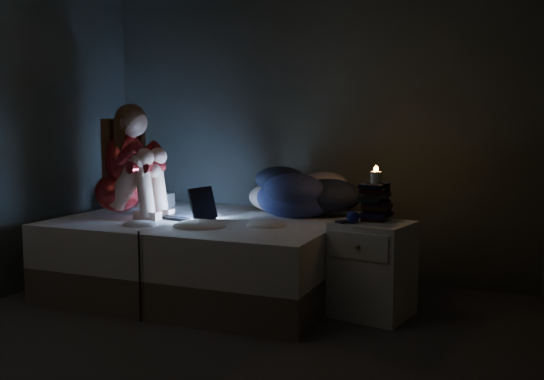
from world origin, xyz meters
The scene contains 12 objects.
floor centered at (0.00, 0.00, -0.01)m, with size 3.60×3.80×0.02m, color #373433.
wall_back centered at (0.00, 1.91, 1.30)m, with size 3.60×0.02×2.60m, color #373933.
bed centered at (-0.53, 1.10, 0.28)m, with size 2.03×1.52×0.56m, color beige, non-canonical shape.
pillow centered at (-1.27, 1.42, 0.62)m, with size 0.40×0.28×0.12m, color white.
woman centered at (-1.19, 0.96, 0.98)m, with size 0.52×0.34×0.85m, color maroon, non-canonical shape.
laptop centered at (-0.63, 1.00, 0.69)m, with size 0.36×0.25×0.25m, color black, non-canonical shape.
clothes_pile centered at (0.06, 1.47, 0.75)m, with size 0.65×0.52×0.39m, color navy, non-canonical shape.
nightstand centered at (0.76, 1.00, 0.31)m, with size 0.47×0.41×0.62m, color silver.
book_stack centered at (0.75, 1.09, 0.75)m, with size 0.19×0.25×0.26m, color black, non-canonical shape.
candle centered at (0.75, 1.09, 0.92)m, with size 0.07×0.07×0.08m, color beige.
phone centered at (0.62, 0.89, 0.63)m, with size 0.07×0.14×0.01m, color black.
blue_orb centered at (0.67, 0.88, 0.66)m, with size 0.08×0.08×0.08m, color navy.
Camera 1 is at (1.60, -2.77, 1.23)m, focal length 39.42 mm.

